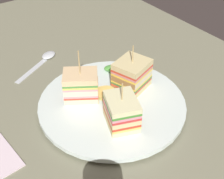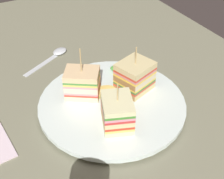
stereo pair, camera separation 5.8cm
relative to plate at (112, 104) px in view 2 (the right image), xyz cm
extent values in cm
cube|color=gray|center=(0.00, 0.00, -1.89)|extent=(129.30, 81.03, 1.80)
cylinder|color=white|center=(0.00, 0.00, -0.62)|extent=(18.07, 18.07, 0.74)
cylinder|color=white|center=(0.00, 0.00, 0.20)|extent=(29.15, 29.15, 0.90)
cube|color=beige|center=(-1.56, 6.09, 1.24)|extent=(7.70, 8.17, 1.18)
cube|color=#B2844C|center=(-0.51, 3.02, 1.24)|extent=(5.54, 2.10, 1.18)
cube|color=#D14932|center=(-1.56, 6.09, 2.05)|extent=(7.70, 8.17, 0.44)
cube|color=#497C3E|center=(-1.56, 6.09, 2.49)|extent=(7.70, 8.17, 0.44)
cube|color=#EFD14A|center=(-1.56, 6.09, 2.93)|extent=(7.70, 8.17, 0.44)
cube|color=beige|center=(-1.56, 6.09, 3.74)|extent=(7.70, 8.17, 1.18)
cube|color=#9E7242|center=(-0.51, 3.02, 3.74)|extent=(5.54, 2.10, 1.18)
cube|color=yellow|center=(-1.56, 6.09, 4.54)|extent=(7.70, 8.17, 0.44)
cube|color=pink|center=(-1.56, 6.09, 4.98)|extent=(7.70, 8.17, 0.44)
cube|color=#E1422C|center=(-1.56, 6.09, 5.42)|extent=(7.70, 8.17, 0.44)
cube|color=beige|center=(-1.56, 6.09, 6.23)|extent=(7.70, 8.17, 1.18)
cylinder|color=tan|center=(-1.56, 6.09, 8.65)|extent=(0.24, 0.24, 3.66)
cube|color=beige|center=(-4.75, -4.12, 1.23)|extent=(7.77, 8.28, 1.17)
cube|color=#9E7242|center=(-3.01, -1.37, 1.23)|extent=(4.28, 2.85, 1.17)
cube|color=#D83F2E|center=(-4.75, -4.12, 2.04)|extent=(7.77, 8.28, 0.44)
cube|color=pink|center=(-4.75, -4.12, 2.48)|extent=(7.77, 8.28, 0.44)
cube|color=beige|center=(-4.75, -4.12, 3.29)|extent=(7.77, 8.28, 1.17)
cube|color=#B2844C|center=(-3.01, -1.37, 3.29)|extent=(4.28, 2.85, 1.17)
cube|color=pink|center=(-4.75, -4.12, 4.10)|extent=(7.77, 8.28, 0.44)
cube|color=#E2CE5A|center=(-4.75, -4.12, 4.54)|extent=(7.77, 8.28, 0.44)
cube|color=#498D3D|center=(-4.75, -4.12, 4.98)|extent=(7.77, 8.28, 0.44)
cube|color=beige|center=(-4.75, -4.12, 5.79)|extent=(7.77, 8.28, 1.17)
cylinder|color=tan|center=(-4.75, -4.12, 8.87)|extent=(0.24, 0.24, 4.99)
cube|color=beige|center=(5.92, -2.12, 1.15)|extent=(8.03, 7.19, 1.01)
cube|color=#B2844C|center=(2.87, -0.99, 1.15)|extent=(2.03, 4.87, 1.01)
cube|color=#E8C55D|center=(5.92, -2.12, 1.92)|extent=(8.03, 7.19, 0.52)
cube|color=red|center=(5.92, -2.12, 2.43)|extent=(8.03, 7.19, 0.52)
cube|color=#E2C58A|center=(5.92, -2.12, 3.20)|extent=(8.03, 7.19, 1.01)
cube|color=#9E7242|center=(2.87, -0.99, 3.20)|extent=(2.03, 4.87, 1.01)
cube|color=red|center=(5.92, -2.12, 3.96)|extent=(8.03, 7.19, 0.52)
cube|color=pink|center=(5.92, -2.12, 4.48)|extent=(8.03, 7.19, 0.52)
cube|color=#3E872E|center=(5.92, -2.12, 5.00)|extent=(8.03, 7.19, 0.52)
cube|color=beige|center=(5.92, -2.12, 5.76)|extent=(8.03, 7.19, 1.01)
cylinder|color=tan|center=(5.92, -2.12, 8.00)|extent=(0.24, 0.24, 3.47)
cylinder|color=#DDD068|center=(-2.61, 0.47, 0.98)|extent=(5.84, 5.86, 1.08)
cylinder|color=#E7CD74|center=(-0.18, 1.89, 1.42)|extent=(3.73, 3.76, 0.87)
cylinder|color=#EECD66|center=(-2.29, 0.33, 1.53)|extent=(5.56, 5.54, 0.68)
ellipsoid|color=#4E9947|center=(-5.76, 6.45, 1.29)|extent=(4.53, 4.47, 1.38)
ellipsoid|color=#55A238|center=(-8.09, 8.63, 1.22)|extent=(3.57, 4.51, 1.32)
ellipsoid|color=#5FA143|center=(-7.77, 9.08, 1.23)|extent=(4.23, 4.21, 1.20)
ellipsoid|color=#51953B|center=(-6.10, 9.49, 1.18)|extent=(4.70, 4.73, 0.99)
ellipsoid|color=#5AB046|center=(-8.47, 6.44, 1.30)|extent=(4.94, 4.86, 1.54)
cylinder|color=#D8452A|center=(-6.46, 8.45, 1.33)|extent=(4.69, 4.66, 1.36)
cube|color=silver|center=(-21.43, -7.88, -0.87)|extent=(6.17, 9.96, 0.25)
ellipsoid|color=silver|center=(-24.74, -1.81, -0.49)|extent=(4.36, 4.80, 1.00)
camera|label=1|loc=(37.35, -26.67, 39.96)|focal=48.89mm
camera|label=2|loc=(40.44, -21.71, 39.96)|focal=48.89mm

